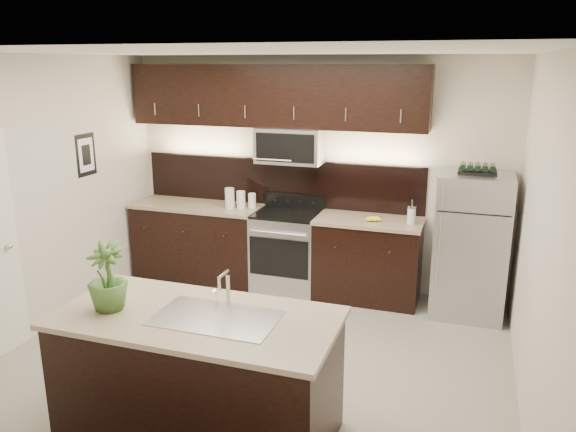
{
  "coord_description": "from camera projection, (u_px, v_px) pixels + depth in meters",
  "views": [
    {
      "loc": [
        1.75,
        -4.28,
        2.62
      ],
      "look_at": [
        0.14,
        0.55,
        1.22
      ],
      "focal_mm": 35.0,
      "sensor_mm": 36.0,
      "label": 1
    }
  ],
  "objects": [
    {
      "name": "refrigerator",
      "position": [
        471.0,
        245.0,
        5.88
      ],
      "size": [
        0.74,
        0.67,
        1.53
      ],
      "primitive_type": "cube",
      "color": "#B2B2B7",
      "rests_on": "ground"
    },
    {
      "name": "wine_rack",
      "position": [
        478.0,
        169.0,
        5.67
      ],
      "size": [
        0.38,
        0.23,
        0.09
      ],
      "color": "black",
      "rests_on": "refrigerator"
    },
    {
      "name": "sink_faucet",
      "position": [
        217.0,
        316.0,
        3.82
      ],
      "size": [
        0.84,
        0.5,
        0.28
      ],
      "color": "silver",
      "rests_on": "island"
    },
    {
      "name": "counter_run",
      "position": [
        271.0,
        248.0,
        6.7
      ],
      "size": [
        3.51,
        0.65,
        0.94
      ],
      "color": "black",
      "rests_on": "ground"
    },
    {
      "name": "upper_fixtures",
      "position": [
        277.0,
        106.0,
        6.39
      ],
      "size": [
        3.49,
        0.4,
        1.66
      ],
      "color": "black",
      "rests_on": "counter_run"
    },
    {
      "name": "ground",
      "position": [
        255.0,
        358.0,
        5.14
      ],
      "size": [
        4.5,
        4.5,
        0.0
      ],
      "primitive_type": "plane",
      "color": "gray",
      "rests_on": "ground"
    },
    {
      "name": "bananas",
      "position": [
        369.0,
        219.0,
        6.14
      ],
      "size": [
        0.2,
        0.17,
        0.05
      ],
      "primitive_type": "ellipsoid",
      "rotation": [
        0.0,
        0.0,
        0.29
      ],
      "color": "yellow",
      "rests_on": "counter_run"
    },
    {
      "name": "island",
      "position": [
        199.0,
        376.0,
        3.98
      ],
      "size": [
        1.96,
        0.96,
        0.94
      ],
      "color": "black",
      "rests_on": "ground"
    },
    {
      "name": "plant",
      "position": [
        107.0,
        276.0,
        3.89
      ],
      "size": [
        0.28,
        0.28,
        0.49
      ],
      "primitive_type": "imported",
      "rotation": [
        0.0,
        0.0,
        0.01
      ],
      "color": "#375923",
      "rests_on": "island"
    },
    {
      "name": "room_walls",
      "position": [
        238.0,
        177.0,
        4.69
      ],
      "size": [
        4.52,
        4.02,
        2.71
      ],
      "color": "beige",
      "rests_on": "ground"
    },
    {
      "name": "french_press",
      "position": [
        411.0,
        215.0,
        6.01
      ],
      "size": [
        0.09,
        0.09,
        0.26
      ],
      "rotation": [
        0.0,
        0.0,
        -0.25
      ],
      "color": "silver",
      "rests_on": "counter_run"
    },
    {
      "name": "canisters",
      "position": [
        238.0,
        199.0,
        6.67
      ],
      "size": [
        0.34,
        0.21,
        0.24
      ],
      "rotation": [
        0.0,
        0.0,
        0.41
      ],
      "color": "silver",
      "rests_on": "counter_run"
    }
  ]
}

